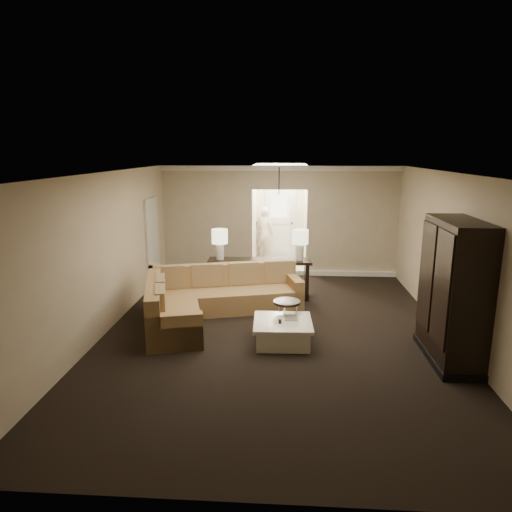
# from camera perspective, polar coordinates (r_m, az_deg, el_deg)

# --- Properties ---
(ground) EXTENTS (8.00, 8.00, 0.00)m
(ground) POSITION_cam_1_polar(r_m,az_deg,el_deg) (8.19, 2.39, -9.66)
(ground) COLOR black
(ground) RESTS_ON ground
(wall_back) EXTENTS (6.00, 0.04, 2.80)m
(wall_back) POSITION_cam_1_polar(r_m,az_deg,el_deg) (11.69, 2.94, 4.37)
(wall_back) COLOR #BDA78F
(wall_back) RESTS_ON ground
(wall_front) EXTENTS (6.00, 0.04, 2.80)m
(wall_front) POSITION_cam_1_polar(r_m,az_deg,el_deg) (3.97, 1.13, -13.27)
(wall_front) COLOR #BDA78F
(wall_front) RESTS_ON ground
(wall_left) EXTENTS (0.04, 8.00, 2.80)m
(wall_left) POSITION_cam_1_polar(r_m,az_deg,el_deg) (8.38, -18.49, 0.23)
(wall_left) COLOR #BDA78F
(wall_left) RESTS_ON ground
(wall_right) EXTENTS (0.04, 8.00, 2.80)m
(wall_right) POSITION_cam_1_polar(r_m,az_deg,el_deg) (8.26, 23.77, -0.38)
(wall_right) COLOR #BDA78F
(wall_right) RESTS_ON ground
(ceiling) EXTENTS (6.00, 8.00, 0.02)m
(ceiling) POSITION_cam_1_polar(r_m,az_deg,el_deg) (7.57, 2.59, 10.30)
(ceiling) COLOR silver
(ceiling) RESTS_ON wall_back
(crown_molding) EXTENTS (6.00, 0.10, 0.12)m
(crown_molding) POSITION_cam_1_polar(r_m,az_deg,el_deg) (11.52, 3.01, 10.89)
(crown_molding) COLOR white
(crown_molding) RESTS_ON wall_back
(baseboard) EXTENTS (6.00, 0.10, 0.12)m
(baseboard) POSITION_cam_1_polar(r_m,az_deg,el_deg) (11.92, 2.86, -2.05)
(baseboard) COLOR white
(baseboard) RESTS_ON ground
(side_door) EXTENTS (0.05, 0.90, 2.10)m
(side_door) POSITION_cam_1_polar(r_m,az_deg,el_deg) (11.02, -12.82, 1.68)
(side_door) COLOR silver
(side_door) RESTS_ON ground
(foyer) EXTENTS (1.44, 2.02, 2.80)m
(foyer) POSITION_cam_1_polar(r_m,az_deg,el_deg) (13.03, 3.02, 4.82)
(foyer) COLOR white
(foyer) RESTS_ON ground
(sectional_sofa) EXTENTS (3.19, 3.02, 0.91)m
(sectional_sofa) POSITION_cam_1_polar(r_m,az_deg,el_deg) (8.90, -5.83, -5.35)
(sectional_sofa) COLOR brown
(sectional_sofa) RESTS_ON ground
(coffee_table) EXTENTS (0.99, 0.99, 0.41)m
(coffee_table) POSITION_cam_1_polar(r_m,az_deg,el_deg) (7.76, 3.35, -9.40)
(coffee_table) COLOR white
(coffee_table) RESTS_ON ground
(console_table) EXTENTS (2.24, 0.57, 0.86)m
(console_table) POSITION_cam_1_polar(r_m,az_deg,el_deg) (9.93, 0.47, -2.41)
(console_table) COLOR black
(console_table) RESTS_ON ground
(armoire) EXTENTS (0.65, 1.52, 2.18)m
(armoire) POSITION_cam_1_polar(r_m,az_deg,el_deg) (7.49, 23.41, -4.47)
(armoire) COLOR black
(armoire) RESTS_ON ground
(drink_table) EXTENTS (0.47, 0.47, 0.59)m
(drink_table) POSITION_cam_1_polar(r_m,az_deg,el_deg) (8.09, 3.86, -6.74)
(drink_table) COLOR black
(drink_table) RESTS_ON ground
(table_lamp_left) EXTENTS (0.34, 0.34, 0.66)m
(table_lamp_left) POSITION_cam_1_polar(r_m,az_deg,el_deg) (9.81, -4.56, 2.08)
(table_lamp_left) COLOR white
(table_lamp_left) RESTS_ON console_table
(table_lamp_right) EXTENTS (0.34, 0.34, 0.66)m
(table_lamp_right) POSITION_cam_1_polar(r_m,az_deg,el_deg) (9.77, 5.54, 2.01)
(table_lamp_right) COLOR white
(table_lamp_right) RESTS_ON console_table
(pendant_light) EXTENTS (0.38, 0.38, 1.09)m
(pendant_light) POSITION_cam_1_polar(r_m,az_deg,el_deg) (10.33, 2.86, 6.32)
(pendant_light) COLOR black
(pendant_light) RESTS_ON ceiling
(person) EXTENTS (0.75, 0.63, 1.76)m
(person) POSITION_cam_1_polar(r_m,az_deg,el_deg) (13.37, 1.09, 3.22)
(person) COLOR silver
(person) RESTS_ON ground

